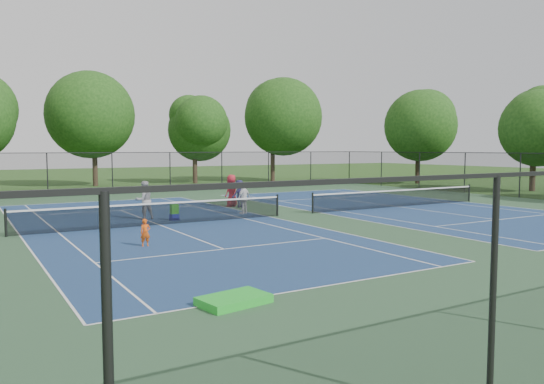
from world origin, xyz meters
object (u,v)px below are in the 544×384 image
child_player (145,233)px  bystander_b (239,194)px  bystander_a (244,198)px  tree_side_f (535,123)px  instructor (144,200)px  tree_side_e (419,122)px  tree_back_b (93,111)px  tree_back_d (273,113)px  ball_hopper (174,209)px  tree_back_c (194,125)px  bystander_c (232,191)px  ball_crate (174,217)px

child_player → bystander_b: size_ratio=0.61×
bystander_a → bystander_b: bystander_a is taller
tree_side_f → bystander_b: size_ratio=5.26×
instructor → bystander_a: (4.98, -0.49, -0.10)m
child_player → instructor: (2.04, 6.68, 0.43)m
tree_side_e → tree_back_b: bearing=156.0°
tree_back_d → ball_hopper: (-18.91, -22.86, -6.30)m
tree_side_e → bystander_b: (-23.88, -9.62, -5.04)m
instructor → bystander_b: (6.13, 2.24, -0.13)m
tree_back_b → bystander_a: 25.11m
tree_back_d → ball_hopper: tree_back_d is taller
bystander_a → bystander_b: (1.15, 2.74, -0.03)m
tree_back_c → bystander_b: 21.95m
tree_back_b → bystander_c: size_ratio=5.47×
tree_side_e → bystander_c: tree_side_e is taller
tree_back_b → tree_back_d: bearing=-6.7°
tree_side_e → bystander_a: tree_side_e is taller
tree_back_d → instructor: (-20.01, -21.86, -5.92)m
ball_crate → ball_hopper: size_ratio=0.87×
bystander_c → instructor: bearing=-1.5°
bystander_c → bystander_a: bearing=46.7°
child_player → bystander_c: bystander_c is taller
tree_side_e → ball_hopper: 32.08m
ball_crate → bystander_a: bearing=7.5°
tree_side_f → bystander_c: bearing=175.4°
tree_side_f → tree_back_b: bearing=140.6°
instructor → bystander_a: 5.01m
bystander_b → bystander_c: bystander_c is taller
tree_side_e → instructor: (-30.01, -11.86, -4.91)m
instructor → bystander_b: size_ratio=1.17×
tree_back_c → bystander_b: (-5.88, -20.62, -4.71)m
tree_back_c → ball_hopper: size_ratio=19.09×
tree_side_f → tree_back_d: bearing=117.6°
tree_side_e → instructor: 32.64m
child_player → tree_back_b: bearing=84.2°
child_player → instructor: size_ratio=0.52×
bystander_b → bystander_a: bearing=57.9°
tree_back_d → ball_crate: size_ratio=27.08×
tree_side_e → ball_crate: (-28.91, -12.86, -5.66)m
tree_side_f → bystander_a: (-26.03, -1.35, -4.45)m
tree_side_e → bystander_a: (-25.03, -12.35, -5.01)m
tree_back_d → bystander_a: (-15.03, -22.35, -6.02)m
ball_crate → ball_hopper: 0.37m
tree_back_b → ball_hopper: 25.67m
tree_back_b → ball_hopper: size_ratio=22.80×
child_player → ball_hopper: size_ratio=2.14×
tree_back_d → tree_side_e: bearing=-45.0°
tree_side_f → child_player: size_ratio=8.62×
instructor → ball_crate: 1.66m
tree_back_c → child_player: tree_back_c is taller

